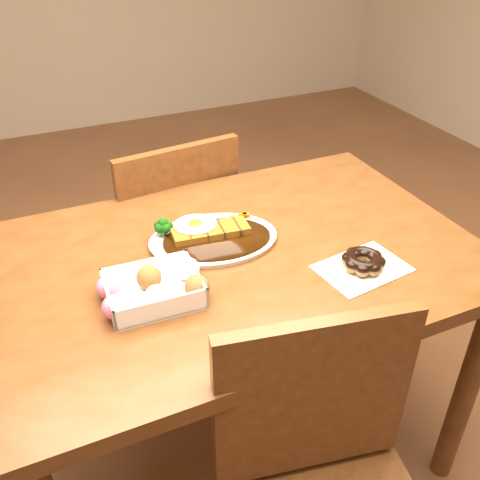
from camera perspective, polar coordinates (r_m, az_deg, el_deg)
name	(u,v)px	position (r m, az deg, el deg)	size (l,w,h in m)	color
ground	(237,443)	(1.85, -0.37, -20.86)	(6.00, 6.00, 0.00)	brown
table	(236,285)	(1.38, -0.47, -4.81)	(1.20, 0.80, 0.75)	#4B2B0F
chair_far	(169,239)	(1.89, -7.56, 0.09)	(0.46, 0.46, 0.87)	#4B2B0F
katsu_curry_plate	(211,236)	(1.36, -3.12, 0.43)	(0.36, 0.28, 0.06)	white
donut_box	(153,288)	(1.18, -9.24, -5.09)	(0.24, 0.16, 0.06)	white
pon_de_ring	(363,262)	(1.29, 13.01, -2.26)	(0.22, 0.17, 0.04)	silver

